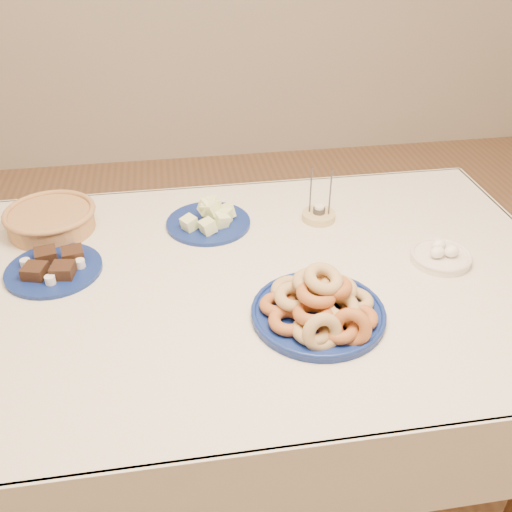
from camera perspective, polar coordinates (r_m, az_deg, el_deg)
name	(u,v)px	position (r m, az deg, el deg)	size (l,w,h in m)	color
ground	(254,455)	(2.05, -0.23, -19.30)	(5.00, 5.00, 0.00)	brown
dining_table	(253,308)	(1.59, -0.29, -5.19)	(1.71, 1.11, 0.75)	brown
donut_platter	(320,306)	(1.37, 6.41, -5.02)	(0.34, 0.34, 0.15)	navy
melon_plate	(210,219)	(1.74, -4.64, 3.74)	(0.33, 0.33, 0.09)	navy
brownie_plate	(54,267)	(1.63, -19.55, -1.07)	(0.27, 0.27, 0.05)	navy
wicker_basket	(51,219)	(1.81, -19.83, 3.51)	(0.34, 0.34, 0.07)	#94643B
candle_holder	(319,215)	(1.78, 6.30, 4.11)	(0.14, 0.14, 0.17)	tan
egg_bowl	(441,256)	(1.65, 18.01, 0.04)	(0.20, 0.20, 0.06)	silver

